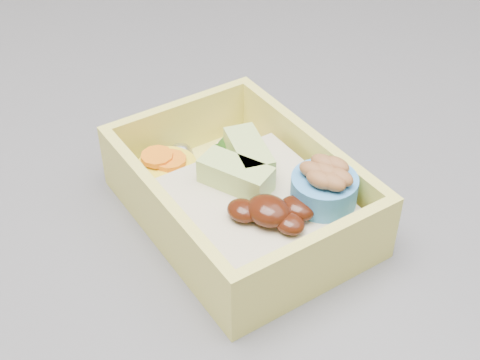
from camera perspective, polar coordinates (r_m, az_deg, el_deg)
The scene contains 1 object.
bento_box at distance 0.44m, azimuth 0.63°, elevation -1.42°, with size 0.20×0.17×0.06m.
Camera 1 is at (0.13, -0.51, 1.23)m, focal length 50.00 mm.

